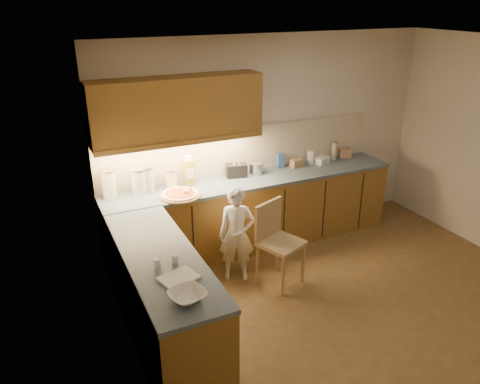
{
  "coord_description": "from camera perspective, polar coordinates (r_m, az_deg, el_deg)",
  "views": [
    {
      "loc": [
        -2.83,
        -3.11,
        3.01
      ],
      "look_at": [
        -0.8,
        1.2,
        1.0
      ],
      "focal_mm": 35.0,
      "sensor_mm": 36.0,
      "label": 1
    }
  ],
  "objects": [
    {
      "name": "room",
      "position": [
        4.41,
        16.3,
        4.33
      ],
      "size": [
        4.54,
        4.5,
        2.62
      ],
      "color": "brown",
      "rests_on": "ground"
    },
    {
      "name": "canister_c",
      "position": [
        5.44,
        -11.24,
        1.6
      ],
      "size": [
        0.17,
        0.17,
        0.31
      ],
      "rotation": [
        0.0,
        0.0,
        -0.15
      ],
      "color": "beige",
      "rests_on": "l_counter"
    },
    {
      "name": "upper_cabinets",
      "position": [
        5.3,
        -7.65,
        10.02
      ],
      "size": [
        1.95,
        0.36,
        0.73
      ],
      "color": "olive",
      "rests_on": "ground"
    },
    {
      "name": "card_box_b",
      "position": [
        6.69,
        12.64,
        4.67
      ],
      "size": [
        0.2,
        0.18,
        0.13
      ],
      "primitive_type": "cube",
      "rotation": [
        0.0,
        0.0,
        -0.36
      ],
      "color": "#9F7555",
      "rests_on": "l_counter"
    },
    {
      "name": "oil_jug",
      "position": [
        5.57,
        -6.24,
        2.49
      ],
      "size": [
        0.12,
        0.09,
        0.36
      ],
      "rotation": [
        0.0,
        0.0,
        0.04
      ],
      "color": "gold",
      "rests_on": "l_counter"
    },
    {
      "name": "backsplash",
      "position": [
        5.94,
        0.49,
        5.22
      ],
      "size": [
        3.75,
        0.02,
        0.58
      ],
      "primitive_type": "cube",
      "color": "beige",
      "rests_on": "l_counter"
    },
    {
      "name": "blue_box",
      "position": [
        6.14,
        4.94,
        3.82
      ],
      "size": [
        0.1,
        0.07,
        0.19
      ],
      "primitive_type": "cube",
      "rotation": [
        0.0,
        0.0,
        -0.07
      ],
      "color": "#34589C",
      "rests_on": "l_counter"
    },
    {
      "name": "spice_jar_a",
      "position": [
        3.98,
        -10.1,
        -8.54
      ],
      "size": [
        0.06,
        0.06,
        0.08
      ],
      "primitive_type": "cylinder",
      "rotation": [
        0.0,
        0.0,
        -0.12
      ],
      "color": "white",
      "rests_on": "l_counter"
    },
    {
      "name": "dough_cloth",
      "position": [
        3.82,
        -7.51,
        -10.36
      ],
      "size": [
        0.34,
        0.3,
        0.02
      ],
      "primitive_type": "cube",
      "rotation": [
        0.0,
        0.0,
        0.3
      ],
      "color": "white",
      "rests_on": "l_counter"
    },
    {
      "name": "canister_a",
      "position": [
        5.37,
        -15.7,
        1.01
      ],
      "size": [
        0.17,
        0.17,
        0.34
      ],
      "rotation": [
        0.0,
        0.0,
        0.02
      ],
      "color": "silver",
      "rests_on": "l_counter"
    },
    {
      "name": "canister_d",
      "position": [
        5.52,
        -8.38,
        1.69
      ],
      "size": [
        0.14,
        0.14,
        0.23
      ],
      "rotation": [
        0.0,
        0.0,
        -0.38
      ],
      "color": "white",
      "rests_on": "l_counter"
    },
    {
      "name": "mixing_bowl",
      "position": [
        3.57,
        -6.43,
        -12.46
      ],
      "size": [
        0.33,
        0.33,
        0.07
      ],
      "primitive_type": "imported",
      "rotation": [
        0.0,
        0.0,
        0.22
      ],
      "color": "white",
      "rests_on": "l_counter"
    },
    {
      "name": "toaster",
      "position": [
        5.81,
        -0.44,
        2.65
      ],
      "size": [
        0.28,
        0.2,
        0.17
      ],
      "rotation": [
        0.0,
        0.0,
        -0.23
      ],
      "color": "black",
      "rests_on": "l_counter"
    },
    {
      "name": "wooden_chair",
      "position": [
        5.19,
        4.39,
        -5.54
      ],
      "size": [
        0.55,
        0.55,
        0.94
      ],
      "rotation": [
        0.0,
        0.0,
        0.39
      ],
      "color": "tan",
      "rests_on": "ground"
    },
    {
      "name": "canister_b",
      "position": [
        5.4,
        -12.2,
        1.35
      ],
      "size": [
        0.18,
        0.18,
        0.31
      ],
      "rotation": [
        0.0,
        0.0,
        0.39
      ],
      "color": "silver",
      "rests_on": "l_counter"
    },
    {
      "name": "flat_pack",
      "position": [
        6.4,
        9.92,
        3.86
      ],
      "size": [
        0.24,
        0.2,
        0.08
      ],
      "primitive_type": "cube",
      "rotation": [
        0.0,
        0.0,
        0.33
      ],
      "color": "silver",
      "rests_on": "l_counter"
    },
    {
      "name": "card_box_a",
      "position": [
        6.19,
        6.92,
        3.51
      ],
      "size": [
        0.16,
        0.12,
        0.11
      ],
      "primitive_type": "cube",
      "rotation": [
        0.0,
        0.0,
        0.06
      ],
      "color": "#9A7752",
      "rests_on": "l_counter"
    },
    {
      "name": "steel_pot",
      "position": [
        5.91,
        1.97,
        2.92
      ],
      "size": [
        0.19,
        0.19,
        0.14
      ],
      "color": "#B7B8BC",
      "rests_on": "l_counter"
    },
    {
      "name": "tall_jar",
      "position": [
        6.56,
        11.43,
        5.0
      ],
      "size": [
        0.08,
        0.08,
        0.25
      ],
      "rotation": [
        0.0,
        0.0,
        -0.17
      ],
      "color": "beige",
      "rests_on": "l_counter"
    },
    {
      "name": "l_counter",
      "position": [
        5.4,
        -1.4,
        -5.32
      ],
      "size": [
        3.77,
        2.62,
        0.92
      ],
      "color": "olive",
      "rests_on": "ground"
    },
    {
      "name": "spice_jar_b",
      "position": [
        4.02,
        -7.92,
        -8.11
      ],
      "size": [
        0.07,
        0.07,
        0.08
      ],
      "primitive_type": "cylinder",
      "rotation": [
        0.0,
        0.0,
        -0.34
      ],
      "color": "white",
      "rests_on": "l_counter"
    },
    {
      "name": "child",
      "position": [
        5.22,
        -0.39,
        -5.22
      ],
      "size": [
        0.47,
        0.4,
        1.1
      ],
      "primitive_type": "imported",
      "rotation": [
        0.0,
        0.0,
        -0.41
      ],
      "color": "silver",
      "rests_on": "ground"
    },
    {
      "name": "pizza_on_board",
      "position": [
        5.3,
        -7.27,
        -0.3
      ],
      "size": [
        0.47,
        0.47,
        0.19
      ],
      "rotation": [
        0.0,
        0.0,
        0.11
      ],
      "color": "tan",
      "rests_on": "l_counter"
    },
    {
      "name": "white_bottle",
      "position": [
        6.31,
        8.57,
        4.15
      ],
      "size": [
        0.08,
        0.08,
        0.18
      ],
      "primitive_type": "cube",
      "rotation": [
        0.0,
        0.0,
        -0.3
      ],
      "color": "white",
      "rests_on": "l_counter"
    }
  ]
}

